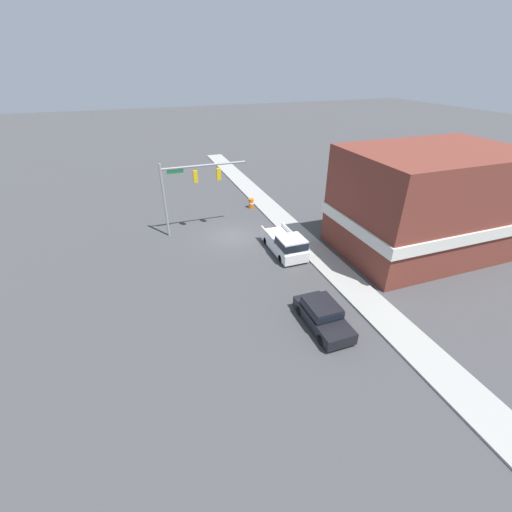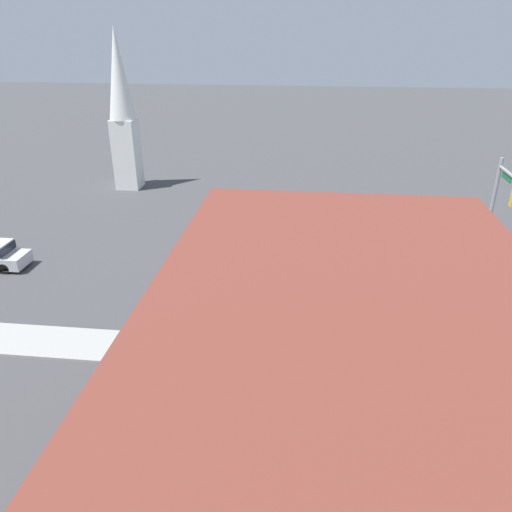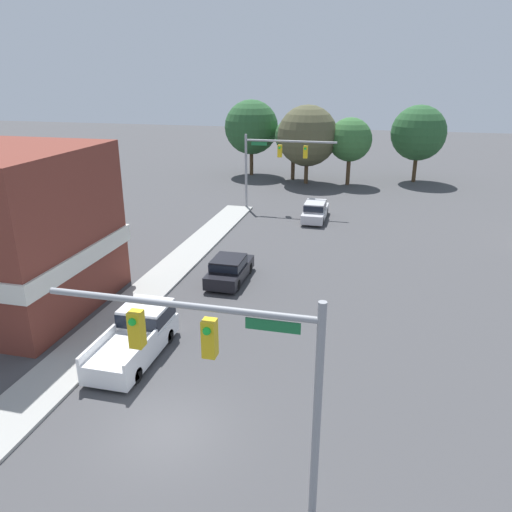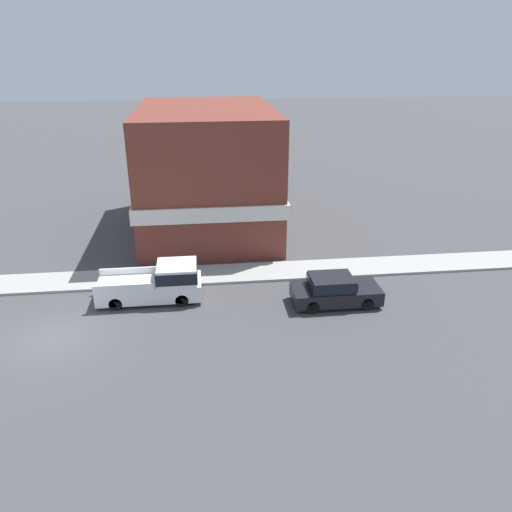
{
  "view_description": "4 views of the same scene",
  "coord_description": "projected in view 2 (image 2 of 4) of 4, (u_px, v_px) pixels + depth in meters",
  "views": [
    {
      "loc": [
        7.47,
        26.88,
        14.0
      ],
      "look_at": [
        1.02,
        9.11,
        3.1
      ],
      "focal_mm": 24.0,
      "sensor_mm": 36.0,
      "label": 1
    },
    {
      "loc": [
        -23.7,
        8.47,
        13.46
      ],
      "look_at": [
        -0.63,
        11.06,
        2.59
      ],
      "focal_mm": 35.0,
      "sensor_mm": 36.0,
      "label": 2
    },
    {
      "loc": [
        6.38,
        -12.95,
        11.69
      ],
      "look_at": [
        0.58,
        10.65,
        2.72
      ],
      "focal_mm": 35.0,
      "sensor_mm": 36.0,
      "label": 3
    },
    {
      "loc": [
        19.94,
        6.78,
        12.2
      ],
      "look_at": [
        -1.3,
        9.29,
        3.0
      ],
      "focal_mm": 35.0,
      "sensor_mm": 36.0,
      "label": 4
    }
  ],
  "objects": [
    {
      "name": "ground_plane",
      "position": [
        466.0,
        305.0,
        26.18
      ],
      "size": [
        200.0,
        200.0,
        0.0
      ],
      "primitive_type": "plane",
      "color": "#424244"
    },
    {
      "name": "sidewalk_curb",
      "position": [
        503.0,
        373.0,
        21.02
      ],
      "size": [
        2.4,
        60.0,
        0.14
      ],
      "color": "#9E9E99",
      "rests_on": "ground"
    },
    {
      "name": "near_signal_assembly",
      "position": [
        510.0,
        202.0,
        26.64
      ],
      "size": [
        7.5,
        0.49,
        6.59
      ],
      "color": "gray",
      "rests_on": "ground"
    },
    {
      "name": "car_lead",
      "position": [
        211.0,
        294.0,
        25.66
      ],
      "size": [
        1.89,
        4.4,
        1.51
      ],
      "color": "black",
      "rests_on": "ground"
    },
    {
      "name": "pickup_truck_parked",
      "position": [
        387.0,
        318.0,
        23.31
      ],
      "size": [
        2.08,
        5.22,
        1.9
      ],
      "color": "black",
      "rests_on": "ground"
    },
    {
      "name": "corner_brick_building",
      "position": [
        340.0,
        433.0,
        12.63
      ],
      "size": [
        13.49,
        9.17,
        8.28
      ],
      "color": "brown",
      "rests_on": "ground"
    },
    {
      "name": "church_steeple",
      "position": [
        122.0,
        107.0,
        42.04
      ],
      "size": [
        2.23,
        2.23,
        13.38
      ],
      "color": "white",
      "rests_on": "ground"
    }
  ]
}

